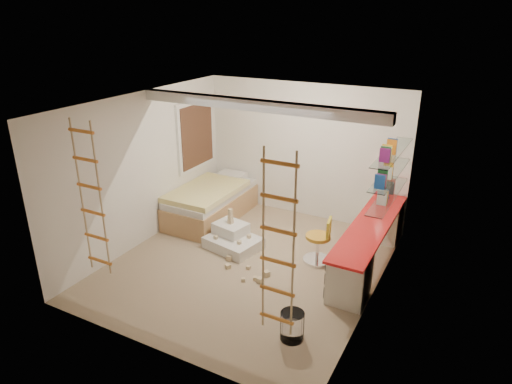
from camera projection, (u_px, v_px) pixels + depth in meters
The scene contains 15 objects.
floor at pixel (247, 264), 7.35m from camera, with size 4.50×4.50×0.00m, color #998263.
ceiling_beam at pixel (256, 105), 6.66m from camera, with size 4.00×0.18×0.16m, color white.
window_frame at pixel (196, 135), 8.86m from camera, with size 0.06×1.15×1.35m, color white.
window_blind at pixel (197, 135), 8.85m from camera, with size 0.02×1.00×1.20m, color #4C2D1E.
rope_ladder_left at pixel (91, 200), 5.94m from camera, with size 0.41×0.04×2.13m, color orange, non-canonical shape.
rope_ladder_right at pixel (278, 246), 4.77m from camera, with size 0.41×0.04×2.13m, color orange, non-canonical shape.
waste_bin at pixel (292, 326), 5.63m from camera, with size 0.30×0.30×0.38m, color white.
desk at pixel (369, 243), 7.16m from camera, with size 0.56×2.80×0.75m.
shelves at pixel (390, 174), 6.91m from camera, with size 0.25×1.80×0.71m.
bed at pixel (211, 202), 8.88m from camera, with size 1.02×2.00×0.69m.
task_lamp at pixel (385, 180), 7.70m from camera, with size 0.14×0.36×0.57m.
swivel_chair at pixel (319, 246), 7.33m from camera, with size 0.53×0.53×0.77m.
play_platform at pixel (233, 239), 7.85m from camera, with size 0.99×0.84×0.39m.
toy_blocks at pixel (240, 249), 7.39m from camera, with size 1.21×1.04×0.66m.
books at pixel (391, 167), 6.87m from camera, with size 0.14×0.64×0.92m.
Camera 1 is at (3.12, -5.58, 3.82)m, focal length 32.00 mm.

